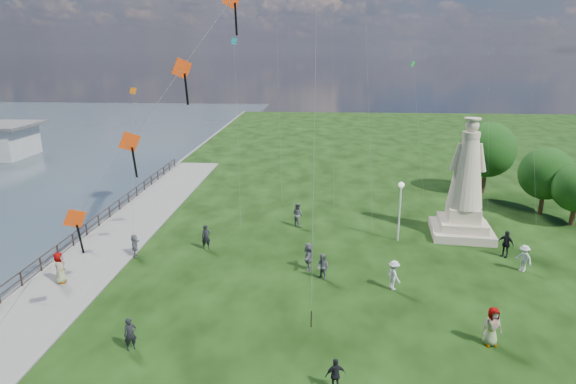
# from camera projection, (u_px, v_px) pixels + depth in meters

# --- Properties ---
(waterfront) EXTENTS (200.00, 200.00, 1.51)m
(waterfront) POSITION_uv_depth(u_px,v_px,m) (67.00, 267.00, 30.68)
(waterfront) COLOR #2C3A43
(waterfront) RESTS_ON ground
(statue) EXTENTS (4.72, 4.72, 8.71)m
(statue) POSITION_uv_depth(u_px,v_px,m) (465.00, 193.00, 34.90)
(statue) COLOR beige
(statue) RESTS_ON ground
(lamppost) EXTENTS (0.41, 0.41, 4.38)m
(lamppost) POSITION_uv_depth(u_px,v_px,m) (400.00, 199.00, 33.91)
(lamppost) COLOR silver
(lamppost) RESTS_ON ground
(tree_row) EXTENTS (8.55, 13.22, 6.80)m
(tree_row) POSITION_uv_depth(u_px,v_px,m) (519.00, 163.00, 41.95)
(tree_row) COLOR #382314
(tree_row) RESTS_ON ground
(person_0) EXTENTS (0.69, 0.65, 1.58)m
(person_0) POSITION_uv_depth(u_px,v_px,m) (130.00, 334.00, 21.88)
(person_0) COLOR black
(person_0) RESTS_ON ground
(person_1) EXTENTS (0.92, 0.88, 1.63)m
(person_1) POSITION_uv_depth(u_px,v_px,m) (323.00, 267.00, 28.62)
(person_1) COLOR #595960
(person_1) RESTS_ON ground
(person_2) EXTENTS (1.01, 1.27, 1.75)m
(person_2) POSITION_uv_depth(u_px,v_px,m) (394.00, 275.00, 27.46)
(person_2) COLOR silver
(person_2) RESTS_ON ground
(person_3) EXTENTS (0.93, 0.64, 1.45)m
(person_3) POSITION_uv_depth(u_px,v_px,m) (336.00, 375.00, 19.25)
(person_3) COLOR black
(person_3) RESTS_ON ground
(person_4) EXTENTS (1.03, 0.75, 1.91)m
(person_4) POSITION_uv_depth(u_px,v_px,m) (492.00, 326.00, 22.20)
(person_4) COLOR #595960
(person_4) RESTS_ON ground
(person_5) EXTENTS (0.97, 1.55, 1.55)m
(person_5) POSITION_uv_depth(u_px,v_px,m) (135.00, 245.00, 31.93)
(person_5) COLOR #595960
(person_5) RESTS_ON ground
(person_6) EXTENTS (0.74, 0.61, 1.73)m
(person_6) POSITION_uv_depth(u_px,v_px,m) (206.00, 237.00, 33.08)
(person_6) COLOR black
(person_6) RESTS_ON ground
(person_7) EXTENTS (1.04, 1.04, 1.87)m
(person_7) POSITION_uv_depth(u_px,v_px,m) (298.00, 215.00, 37.42)
(person_7) COLOR #595960
(person_7) RESTS_ON ground
(person_8) EXTENTS (1.08, 1.24, 1.71)m
(person_8) POSITION_uv_depth(u_px,v_px,m) (524.00, 258.00, 29.73)
(person_8) COLOR silver
(person_8) RESTS_ON ground
(person_9) EXTENTS (1.13, 1.17, 1.84)m
(person_9) POSITION_uv_depth(u_px,v_px,m) (506.00, 244.00, 31.79)
(person_9) COLOR black
(person_9) RESTS_ON ground
(person_10) EXTENTS (0.75, 1.02, 1.89)m
(person_10) POSITION_uv_depth(u_px,v_px,m) (60.00, 269.00, 28.02)
(person_10) COLOR #595960
(person_10) RESTS_ON ground
(person_11) EXTENTS (0.75, 1.66, 1.77)m
(person_11) POSITION_uv_depth(u_px,v_px,m) (308.00, 256.00, 29.95)
(person_11) COLOR #595960
(person_11) RESTS_ON ground
(red_kite_train) EXTENTS (12.56, 9.35, 19.31)m
(red_kite_train) POSITION_uv_depth(u_px,v_px,m) (177.00, 79.00, 22.46)
(red_kite_train) COLOR black
(red_kite_train) RESTS_ON ground
(small_kites) EXTENTS (32.00, 16.28, 30.39)m
(small_kites) POSITION_uv_depth(u_px,v_px,m) (352.00, 29.00, 39.20)
(small_kites) COLOR teal
(small_kites) RESTS_ON ground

